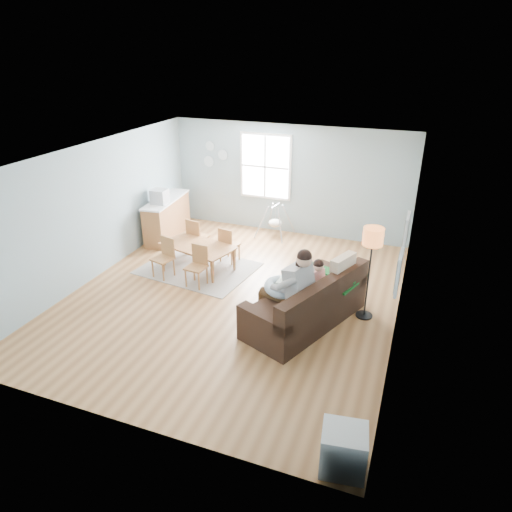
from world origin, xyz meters
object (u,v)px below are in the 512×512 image
at_px(dining_table, 198,257).
at_px(chair_se, 198,263).
at_px(toddler, 313,277).
at_px(monitor, 159,196).
at_px(counter, 167,218).
at_px(father, 290,286).
at_px(baby_swing, 275,222).
at_px(chair_ne, 228,243).
at_px(chair_sw, 165,255).
at_px(sofa, 308,307).
at_px(storage_cube, 343,450).
at_px(chair_nw, 196,235).
at_px(floor_lamp, 372,244).

distance_m(dining_table, chair_se, 0.73).
xyz_separation_m(toddler, monitor, (-4.22, 2.02, 0.36)).
xyz_separation_m(dining_table, counter, (-1.52, 1.35, 0.23)).
bearing_deg(father, counter, 144.72).
xyz_separation_m(father, baby_swing, (-1.51, 3.80, -0.45)).
relative_size(father, chair_ne, 1.88).
relative_size(chair_sw, chair_se, 1.01).
height_order(sofa, counter, counter).
distance_m(sofa, baby_swing, 3.96).
xyz_separation_m(storage_cube, baby_swing, (-2.89, 6.30, 0.09)).
relative_size(sofa, chair_nw, 2.90).
relative_size(chair_se, counter, 0.46).
distance_m(chair_se, chair_nw, 1.41).
relative_size(toddler, chair_nw, 1.04).
xyz_separation_m(chair_nw, baby_swing, (1.31, 1.70, -0.13)).
bearing_deg(storage_cube, floor_lamp, 94.00).
bearing_deg(chair_ne, chair_nw, 173.02).
bearing_deg(chair_nw, sofa, -30.86).
bearing_deg(monitor, chair_ne, -14.55).
xyz_separation_m(floor_lamp, chair_sw, (-4.11, 0.14, -0.93)).
bearing_deg(chair_nw, chair_se, -61.37).
height_order(toddler, baby_swing, toddler).
xyz_separation_m(dining_table, chair_ne, (0.48, 0.52, 0.18)).
bearing_deg(storage_cube, baby_swing, 114.67).
bearing_deg(monitor, chair_sw, -56.92).
distance_m(chair_ne, monitor, 2.14).
height_order(storage_cube, chair_se, chair_se).
bearing_deg(storage_cube, dining_table, 134.16).
relative_size(sofa, monitor, 6.77).
height_order(father, chair_nw, father).
xyz_separation_m(chair_sw, monitor, (-1.00, 1.54, 0.68)).
distance_m(chair_sw, chair_nw, 1.14).
bearing_deg(dining_table, baby_swing, 82.42).
distance_m(dining_table, counter, 2.05).
xyz_separation_m(floor_lamp, baby_swing, (-2.66, 2.97, -1.03)).
distance_m(chair_se, counter, 2.71).
distance_m(toddler, storage_cube, 3.23).
height_order(dining_table, chair_nw, chair_nw).
xyz_separation_m(floor_lamp, chair_nw, (-3.98, 1.27, -0.90)).
distance_m(storage_cube, chair_nw, 6.24).
distance_m(toddler, dining_table, 2.97).
height_order(sofa, baby_swing, sofa).
bearing_deg(sofa, monitor, 151.93).
xyz_separation_m(father, toddler, (0.26, 0.49, -0.03)).
xyz_separation_m(father, floor_lamp, (1.15, 0.83, 0.58)).
xyz_separation_m(chair_sw, baby_swing, (1.45, 2.83, -0.10)).
height_order(floor_lamp, chair_ne, floor_lamp).
bearing_deg(monitor, floor_lamp, -18.17).
bearing_deg(sofa, storage_cube, -67.83).
distance_m(toddler, baby_swing, 3.78).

